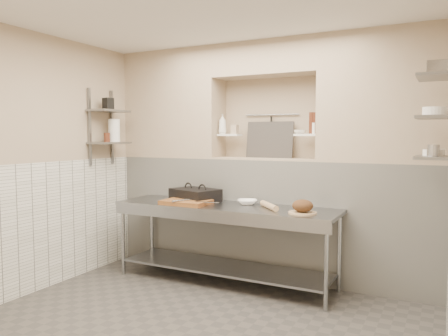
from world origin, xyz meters
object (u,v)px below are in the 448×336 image
Objects in this scene: bread_loaf at (303,206)px; bottle_soap at (222,124)px; prep_table at (224,228)px; cutting_board at (186,202)px; mixing_bowl at (247,202)px; jug_left at (114,131)px; bowl_alcove at (300,132)px; panini_press at (195,195)px; rolling_pin at (269,206)px.

bottle_soap is (-1.24, 0.63, 0.86)m from bread_loaf.
cutting_board reaches higher than prep_table.
cutting_board is 2.50× the size of bread_loaf.
mixing_bowl is 1.96m from jug_left.
bowl_alcove is (1.00, 0.02, -0.10)m from bottle_soap.
jug_left is at bearing -178.35° from prep_table.
bread_loaf is at bearing -20.76° from mixing_bowl.
bottle_soap is (-0.50, 0.35, 0.91)m from mixing_bowl.
panini_press is 1.20× the size of cutting_board.
bowl_alcove is 2.33m from jug_left.
cutting_board is 2.13× the size of bottle_soap.
cutting_board is 1.55m from bowl_alcove.
prep_table is 9.03× the size of jug_left.
bread_loaf reaches higher than mixing_bowl.
panini_press is 1.43m from bread_loaf.
rolling_pin is (0.33, -0.16, 0.00)m from mixing_bowl.
panini_press is 2.78× the size of mixing_bowl.
bread_loaf is (0.95, -0.10, 0.34)m from prep_table.
jug_left is (-1.12, 0.07, 0.83)m from cutting_board.
rolling_pin is at bearing -25.36° from mixing_bowl.
cutting_board is 1.86× the size of jug_left.
rolling_pin is 1.68× the size of bottle_soap.
prep_table is at bearing -138.91° from mixing_bowl.
prep_table is 10.39× the size of bottle_soap.
bowl_alcove is at bearing 14.69° from jug_left.
cutting_board is 1.40m from jug_left.
jug_left is at bearing -178.04° from rolling_pin.
mixing_bowl is at bearing 154.64° from rolling_pin.
bowl_alcove is 0.49× the size of jug_left.
mixing_bowl is at bearing -34.74° from bottle_soap.
rolling_pin is at bearing 163.10° from bread_loaf.
prep_table is at bearing 1.65° from jug_left.
bowl_alcove reaches higher than prep_table.
jug_left is at bearing -165.31° from bowl_alcove.
panini_press is at bearing -176.82° from mixing_bowl.
bottle_soap is at bearing 84.00° from panini_press.
panini_press is at bearing 162.76° from prep_table.
jug_left reaches higher than cutting_board.
panini_press reaches higher than rolling_pin.
bowl_alcove is at bearing 110.36° from bread_loaf.
panini_press reaches higher than prep_table.
mixing_bowl is 0.92× the size of bottle_soap.
mixing_bowl is (0.21, 0.18, 0.29)m from prep_table.
cutting_board is 1.13m from bottle_soap.
bottle_soap is at bearing 118.90° from prep_table.
bottle_soap reaches higher than bowl_alcove.
panini_press is 1.01m from rolling_pin.
panini_press is at bearing 173.29° from rolling_pin.
mixing_bowl is at bearing -143.80° from bowl_alcove.
bottle_soap is (-0.29, 0.53, 1.20)m from prep_table.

